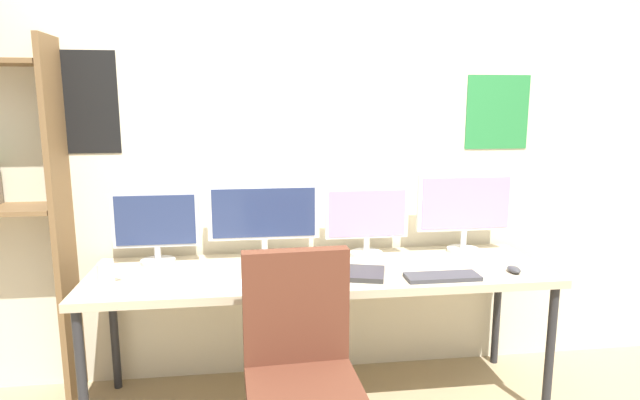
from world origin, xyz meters
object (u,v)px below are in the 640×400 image
at_px(monitor_center_right, 367,218).
at_px(keyboard_left, 207,287).
at_px(keyboard_right, 442,277).
at_px(laptop_closed, 351,273).
at_px(desk, 321,278).
at_px(computer_mouse, 514,269).
at_px(monitor_center_left, 264,217).
at_px(monitor_far_right, 465,208).
at_px(monitor_far_left, 156,225).
at_px(coffee_mug, 107,273).
at_px(office_chair, 301,400).

xyz_separation_m(monitor_center_right, keyboard_left, (-0.84, -0.44, -0.20)).
xyz_separation_m(keyboard_right, laptop_closed, (-0.43, 0.11, 0.00)).
distance_m(desk, computer_mouse, 0.97).
bearing_deg(keyboard_left, monitor_center_left, 57.83).
bearing_deg(keyboard_left, computer_mouse, 1.67).
relative_size(monitor_center_right, laptop_closed, 1.44).
bearing_deg(laptop_closed, computer_mouse, 11.44).
height_order(monitor_center_right, computer_mouse, monitor_center_right).
bearing_deg(computer_mouse, monitor_far_right, 104.63).
distance_m(desk, monitor_far_left, 0.91).
distance_m(computer_mouse, laptop_closed, 0.82).
bearing_deg(monitor_far_left, monitor_far_right, 0.00).
xyz_separation_m(monitor_far_left, keyboard_right, (1.41, -0.44, -0.20)).
distance_m(monitor_center_right, keyboard_right, 0.56).
distance_m(monitor_far_left, keyboard_right, 1.49).
height_order(monitor_center_left, laptop_closed, monitor_center_left).
xyz_separation_m(laptop_closed, coffee_mug, (-1.17, 0.06, 0.03)).
relative_size(monitor_far_right, laptop_closed, 1.72).
distance_m(office_chair, monitor_center_left, 1.03).
bearing_deg(laptop_closed, monitor_far_right, 41.08).
height_order(computer_mouse, coffee_mug, coffee_mug).
bearing_deg(coffee_mug, office_chair, -33.50).
bearing_deg(monitor_center_left, monitor_far_right, -0.00).
xyz_separation_m(keyboard_left, laptop_closed, (0.69, 0.11, 0.00)).
bearing_deg(monitor_center_left, laptop_closed, -38.79).
xyz_separation_m(monitor_far_left, laptop_closed, (0.98, -0.33, -0.19)).
bearing_deg(keyboard_left, coffee_mug, 160.79).
height_order(desk, keyboard_left, keyboard_left).
bearing_deg(coffee_mug, monitor_far_right, 8.34).
height_order(monitor_far_right, laptop_closed, monitor_far_right).
bearing_deg(monitor_far_right, computer_mouse, -75.37).
xyz_separation_m(keyboard_left, keyboard_right, (1.12, 0.00, 0.00)).
height_order(monitor_far_left, monitor_far_right, monitor_far_right).
bearing_deg(monitor_far_left, computer_mouse, -12.51).
relative_size(monitor_far_left, laptop_closed, 1.38).
relative_size(keyboard_left, laptop_closed, 1.12).
bearing_deg(monitor_far_right, coffee_mug, -171.66).
distance_m(monitor_far_left, monitor_center_left, 0.56).
bearing_deg(keyboard_right, monitor_far_right, 57.16).
bearing_deg(desk, monitor_far_left, 165.91).
xyz_separation_m(monitor_center_left, coffee_mug, (-0.76, -0.28, -0.19)).
bearing_deg(laptop_closed, monitor_center_right, 82.04).
distance_m(keyboard_left, computer_mouse, 1.51).
height_order(monitor_center_right, monitor_far_right, monitor_far_right).
height_order(computer_mouse, laptop_closed, computer_mouse).
distance_m(monitor_far_left, laptop_closed, 1.05).
bearing_deg(keyboard_right, monitor_far_left, 162.53).
bearing_deg(keyboard_right, computer_mouse, 6.45).
height_order(keyboard_right, computer_mouse, computer_mouse).
bearing_deg(office_chair, monitor_far_left, 128.52).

